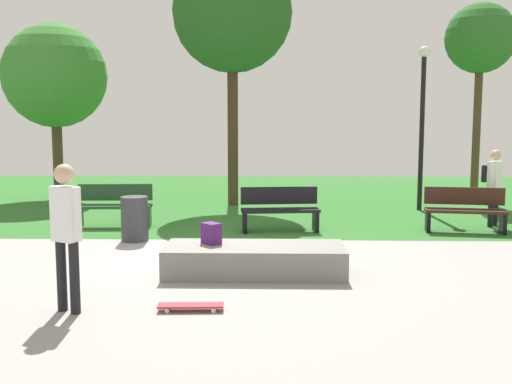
{
  "coord_description": "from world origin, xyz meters",
  "views": [
    {
      "loc": [
        1.06,
        -10.24,
        2.34
      ],
      "look_at": [
        0.81,
        -0.58,
        1.15
      ],
      "focal_mm": 42.62,
      "sensor_mm": 36.0,
      "label": 1
    }
  ],
  "objects_px": {
    "lamp_post": "(422,111)",
    "park_bench_near_lamppost": "(280,208)",
    "skater_performing_trick": "(66,226)",
    "tree_slender_maple": "(232,13)",
    "tree_leaning_ash": "(480,40)",
    "trash_bin": "(135,219)",
    "park_bench_far_right": "(465,209)",
    "park_bench_near_path": "(114,204)",
    "backpack_on_ledge": "(211,233)",
    "skateboard_by_ledge": "(191,306)",
    "concrete_ledge": "(255,260)",
    "pedestrian_with_backpack": "(493,181)",
    "tree_young_birch": "(55,77)"
  },
  "relations": [
    {
      "from": "park_bench_near_path",
      "to": "backpack_on_ledge",
      "type": "bearing_deg",
      "value": -56.97
    },
    {
      "from": "skater_performing_trick",
      "to": "lamp_post",
      "type": "distance_m",
      "value": 10.5
    },
    {
      "from": "skateboard_by_ledge",
      "to": "tree_slender_maple",
      "type": "bearing_deg",
      "value": 90.37
    },
    {
      "from": "lamp_post",
      "to": "park_bench_near_lamppost",
      "type": "bearing_deg",
      "value": -139.96
    },
    {
      "from": "backpack_on_ledge",
      "to": "park_bench_far_right",
      "type": "xyz_separation_m",
      "value": [
        4.88,
        3.36,
        -0.11
      ]
    },
    {
      "from": "concrete_ledge",
      "to": "lamp_post",
      "type": "xyz_separation_m",
      "value": [
        4.02,
        6.47,
        2.28
      ]
    },
    {
      "from": "tree_leaning_ash",
      "to": "trash_bin",
      "type": "height_order",
      "value": "tree_leaning_ash"
    },
    {
      "from": "park_bench_near_path",
      "to": "tree_young_birch",
      "type": "distance_m",
      "value": 6.3
    },
    {
      "from": "concrete_ledge",
      "to": "park_bench_far_right",
      "type": "relative_size",
      "value": 1.63
    },
    {
      "from": "lamp_post",
      "to": "pedestrian_with_backpack",
      "type": "bearing_deg",
      "value": -66.6
    },
    {
      "from": "tree_slender_maple",
      "to": "skateboard_by_ledge",
      "type": "bearing_deg",
      "value": -89.63
    },
    {
      "from": "park_bench_near_path",
      "to": "lamp_post",
      "type": "relative_size",
      "value": 0.4
    },
    {
      "from": "skater_performing_trick",
      "to": "tree_slender_maple",
      "type": "relative_size",
      "value": 0.27
    },
    {
      "from": "park_bench_near_path",
      "to": "trash_bin",
      "type": "distance_m",
      "value": 1.7
    },
    {
      "from": "lamp_post",
      "to": "park_bench_far_right",
      "type": "bearing_deg",
      "value": -86.15
    },
    {
      "from": "skater_performing_trick",
      "to": "park_bench_far_right",
      "type": "distance_m",
      "value": 8.37
    },
    {
      "from": "skater_performing_trick",
      "to": "tree_slender_maple",
      "type": "bearing_deg",
      "value": 81.25
    },
    {
      "from": "skater_performing_trick",
      "to": "trash_bin",
      "type": "xyz_separation_m",
      "value": [
        -0.16,
        4.29,
        -0.64
      ]
    },
    {
      "from": "park_bench_far_right",
      "to": "trash_bin",
      "type": "relative_size",
      "value": 1.94
    },
    {
      "from": "skateboard_by_ledge",
      "to": "park_bench_near_lamppost",
      "type": "xyz_separation_m",
      "value": [
        1.15,
        5.24,
        0.42
      ]
    },
    {
      "from": "tree_slender_maple",
      "to": "pedestrian_with_backpack",
      "type": "distance_m",
      "value": 7.74
    },
    {
      "from": "backpack_on_ledge",
      "to": "tree_slender_maple",
      "type": "xyz_separation_m",
      "value": [
        -0.12,
        7.18,
        4.45
      ]
    },
    {
      "from": "backpack_on_ledge",
      "to": "skateboard_by_ledge",
      "type": "bearing_deg",
      "value": 135.77
    },
    {
      "from": "park_bench_near_lamppost",
      "to": "skateboard_by_ledge",
      "type": "bearing_deg",
      "value": -102.4
    },
    {
      "from": "pedestrian_with_backpack",
      "to": "skateboard_by_ledge",
      "type": "bearing_deg",
      "value": -134.01
    },
    {
      "from": "tree_leaning_ash",
      "to": "trash_bin",
      "type": "relative_size",
      "value": 6.48
    },
    {
      "from": "skateboard_by_ledge",
      "to": "park_bench_far_right",
      "type": "bearing_deg",
      "value": 46.81
    },
    {
      "from": "tree_leaning_ash",
      "to": "trash_bin",
      "type": "xyz_separation_m",
      "value": [
        -8.41,
        -6.07,
        -4.05
      ]
    },
    {
      "from": "park_bench_far_right",
      "to": "concrete_ledge",
      "type": "bearing_deg",
      "value": -140.49
    },
    {
      "from": "park_bench_near_path",
      "to": "tree_slender_maple",
      "type": "distance_m",
      "value": 6.14
    },
    {
      "from": "concrete_ledge",
      "to": "skater_performing_trick",
      "type": "distance_m",
      "value": 3.01
    },
    {
      "from": "concrete_ledge",
      "to": "lamp_post",
      "type": "distance_m",
      "value": 7.95
    },
    {
      "from": "skater_performing_trick",
      "to": "skateboard_by_ledge",
      "type": "distance_m",
      "value": 1.78
    },
    {
      "from": "skateboard_by_ledge",
      "to": "pedestrian_with_backpack",
      "type": "bearing_deg",
      "value": 45.99
    },
    {
      "from": "skateboard_by_ledge",
      "to": "pedestrian_with_backpack",
      "type": "relative_size",
      "value": 0.49
    },
    {
      "from": "skater_performing_trick",
      "to": "park_bench_far_right",
      "type": "bearing_deg",
      "value": 39.8
    },
    {
      "from": "backpack_on_ledge",
      "to": "lamp_post",
      "type": "height_order",
      "value": "lamp_post"
    },
    {
      "from": "park_bench_near_lamppost",
      "to": "trash_bin",
      "type": "distance_m",
      "value": 2.97
    },
    {
      "from": "concrete_ledge",
      "to": "skateboard_by_ledge",
      "type": "xyz_separation_m",
      "value": [
        -0.73,
        -1.79,
        -0.15
      ]
    },
    {
      "from": "park_bench_near_path",
      "to": "skateboard_by_ledge",
      "type": "bearing_deg",
      "value": -67.15
    },
    {
      "from": "backpack_on_ledge",
      "to": "tree_slender_maple",
      "type": "relative_size",
      "value": 0.05
    },
    {
      "from": "park_bench_far_right",
      "to": "tree_leaning_ash",
      "type": "height_order",
      "value": "tree_leaning_ash"
    },
    {
      "from": "backpack_on_ledge",
      "to": "park_bench_near_lamppost",
      "type": "distance_m",
      "value": 3.51
    },
    {
      "from": "skater_performing_trick",
      "to": "tree_leaning_ash",
      "type": "relative_size",
      "value": 0.33
    },
    {
      "from": "tree_slender_maple",
      "to": "park_bench_near_lamppost",
      "type": "bearing_deg",
      "value": -72.53
    },
    {
      "from": "park_bench_far_right",
      "to": "park_bench_near_path",
      "type": "relative_size",
      "value": 1.01
    },
    {
      "from": "skater_performing_trick",
      "to": "tree_young_birch",
      "type": "distance_m",
      "value": 11.45
    },
    {
      "from": "park_bench_far_right",
      "to": "park_bench_near_path",
      "type": "xyz_separation_m",
      "value": [
        -7.36,
        0.44,
        0.0
      ]
    },
    {
      "from": "lamp_post",
      "to": "pedestrian_with_backpack",
      "type": "height_order",
      "value": "lamp_post"
    },
    {
      "from": "tree_young_birch",
      "to": "pedestrian_with_backpack",
      "type": "relative_size",
      "value": 3.02
    }
  ]
}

